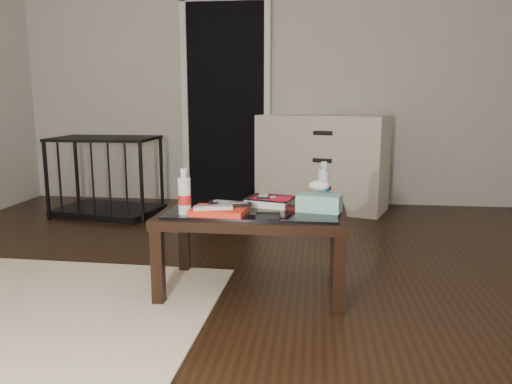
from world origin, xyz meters
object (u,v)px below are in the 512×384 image
(coffee_table, at_px, (253,220))
(water_bottle_right, at_px, (323,183))
(pet_crate, at_px, (107,189))
(dresser, at_px, (322,162))
(textbook, at_px, (270,201))
(tissue_box, at_px, (319,203))
(water_bottle_left, at_px, (184,191))

(coffee_table, height_order, water_bottle_right, water_bottle_right)
(coffee_table, distance_m, pet_crate, 2.32)
(dresser, distance_m, water_bottle_right, 1.98)
(pet_crate, bearing_deg, textbook, -32.77)
(dresser, bearing_deg, tissue_box, -72.59)
(dresser, xyz_separation_m, water_bottle_right, (-0.01, -1.98, 0.13))
(dresser, height_order, water_bottle_left, dresser)
(coffee_table, distance_m, tissue_box, 0.37)
(textbook, distance_m, water_bottle_right, 0.33)
(coffee_table, height_order, pet_crate, pet_crate)
(water_bottle_left, xyz_separation_m, tissue_box, (0.69, 0.14, -0.07))
(tissue_box, bearing_deg, coffee_table, -169.82)
(pet_crate, distance_m, tissue_box, 2.59)
(water_bottle_left, distance_m, tissue_box, 0.71)
(coffee_table, bearing_deg, textbook, 51.08)
(textbook, height_order, water_bottle_left, water_bottle_left)
(water_bottle_right, relative_size, tissue_box, 1.03)
(water_bottle_left, relative_size, water_bottle_right, 1.00)
(water_bottle_right, bearing_deg, tissue_box, -96.11)
(pet_crate, relative_size, water_bottle_right, 4.20)
(tissue_box, bearing_deg, textbook, 169.04)
(coffee_table, bearing_deg, water_bottle_right, 28.67)
(water_bottle_right, bearing_deg, coffee_table, -151.33)
(dresser, distance_m, tissue_box, 2.20)
(pet_crate, height_order, tissue_box, pet_crate)
(coffee_table, relative_size, water_bottle_left, 4.20)
(tissue_box, bearing_deg, pet_crate, 150.79)
(coffee_table, height_order, tissue_box, tissue_box)
(coffee_table, relative_size, water_bottle_right, 4.20)
(tissue_box, bearing_deg, water_bottle_left, -155.99)
(textbook, distance_m, water_bottle_left, 0.50)
(dresser, relative_size, pet_crate, 1.30)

